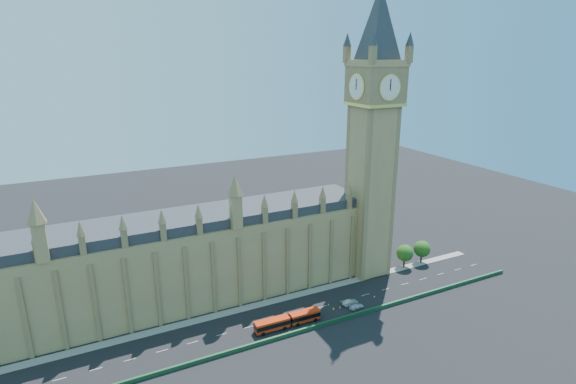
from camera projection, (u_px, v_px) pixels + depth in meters
name	position (u px, v px, depth m)	size (l,w,h in m)	color
ground	(287.00, 316.00, 131.41)	(400.00, 400.00, 0.00)	black
palace_westminster	(181.00, 260.00, 135.61)	(120.00, 20.00, 28.00)	#A07B4D
elizabeth_tower	(374.00, 116.00, 143.63)	(20.59, 20.59, 105.00)	#A07B4D
bridge_parapet	(301.00, 331.00, 123.53)	(160.00, 0.60, 1.20)	#1E4C2D
kerb_north	(273.00, 301.00, 139.53)	(160.00, 3.00, 0.16)	gray
tree_east_near	(405.00, 253.00, 160.59)	(6.00, 6.00, 8.50)	#382619
tree_east_far	(422.00, 248.00, 163.99)	(6.00, 6.00, 8.50)	#382619
red_bus	(288.00, 321.00, 126.19)	(19.63, 3.51, 3.33)	red
car_grey	(309.00, 316.00, 130.48)	(1.67, 4.15, 1.41)	#42454A
car_silver	(350.00, 302.00, 137.32)	(1.75, 5.02, 1.65)	#989B9F
car_white	(357.00, 307.00, 135.29)	(1.93, 4.74, 1.38)	silver
cone_a	(328.00, 305.00, 137.03)	(0.43, 0.43, 0.63)	black
cone_b	(333.00, 309.00, 134.54)	(0.61, 0.61, 0.80)	black
cone_c	(340.00, 307.00, 135.41)	(0.52, 0.52, 0.73)	black
cone_d	(374.00, 297.00, 141.41)	(0.54, 0.54, 0.69)	black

